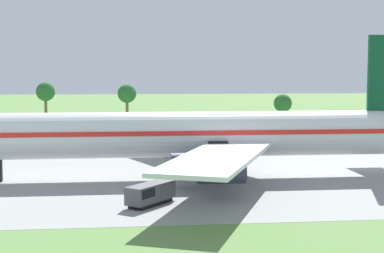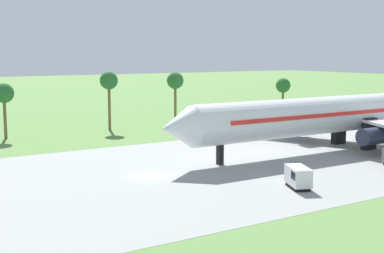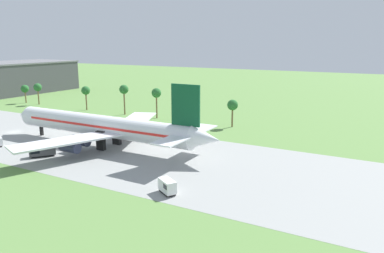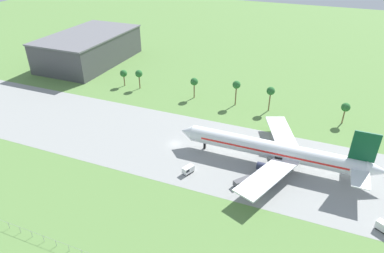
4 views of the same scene
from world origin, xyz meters
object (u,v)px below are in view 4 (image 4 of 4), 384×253
object	(u,v)px
terminal_building	(89,48)
fuel_truck	(242,182)
jet_airliner	(277,151)
baggage_tug	(188,170)

from	to	relation	value
terminal_building	fuel_truck	bearing A→B (deg)	-34.13
jet_airliner	baggage_tug	distance (m)	30.58
baggage_tug	terminal_building	distance (m)	125.09
jet_airliner	terminal_building	bearing A→B (deg)	152.81
baggage_tug	fuel_truck	world-z (taller)	baggage_tug
jet_airliner	baggage_tug	bearing A→B (deg)	-148.68
jet_airliner	terminal_building	world-z (taller)	jet_airliner
baggage_tug	fuel_truck	xyz separation A→B (m)	(18.19, 0.78, -0.14)
fuel_truck	baggage_tug	bearing A→B (deg)	-177.54
baggage_tug	fuel_truck	size ratio (longest dim) A/B	0.74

